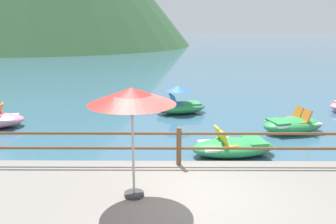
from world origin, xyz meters
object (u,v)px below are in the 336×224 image
Objects in this scene: pedal_boat_0 at (293,125)px; pedal_boat_3 at (181,104)px; pedal_boat_5 at (233,147)px; beach_umbrella at (132,97)px.

pedal_boat_0 is 4.86m from pedal_boat_3.
pedal_boat_5 is (1.42, -5.17, -0.14)m from pedal_boat_3.
pedal_boat_3 is at bearing 105.38° from pedal_boat_5.
pedal_boat_3 is (-3.94, 2.84, 0.11)m from pedal_boat_0.
pedal_boat_3 is (1.18, 8.62, -2.05)m from beach_umbrella.
beach_umbrella is at bearing -131.51° from pedal_boat_0.
beach_umbrella is at bearing -127.00° from pedal_boat_5.
beach_umbrella is 0.85× the size of pedal_boat_5.
pedal_boat_3 is 5.37m from pedal_boat_5.
pedal_boat_0 is at bearing 48.49° from beach_umbrella.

